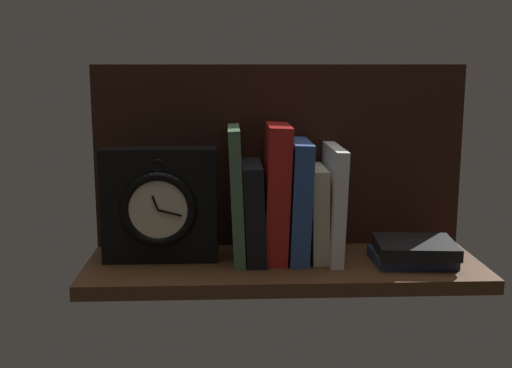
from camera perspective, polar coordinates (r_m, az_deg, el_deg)
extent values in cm
cube|color=#4C2D19|center=(118.96, 2.48, -7.46)|extent=(72.04, 24.61, 2.50)
cube|color=black|center=(125.98, 2.09, 2.47)|extent=(72.04, 1.20, 35.55)
cube|color=#476B44|center=(117.73, -1.74, -0.85)|extent=(3.03, 15.33, 24.52)
cube|color=black|center=(118.51, -0.22, -2.40)|extent=(4.36, 15.37, 18.03)
cube|color=red|center=(118.01, 1.81, -0.74)|extent=(5.07, 13.55, 24.96)
cube|color=#2D4C8E|center=(118.69, 3.79, -1.41)|extent=(4.20, 14.79, 21.98)
cube|color=beige|center=(119.65, 5.44, -2.53)|extent=(3.26, 12.33, 17.10)
cube|color=silver|center=(119.68, 6.84, -1.63)|extent=(2.90, 16.70, 20.85)
cube|color=black|center=(118.31, -8.51, -1.81)|extent=(20.82, 6.05, 20.82)
torus|color=black|center=(115.02, -8.68, -2.26)|extent=(13.63, 1.67, 13.63)
cylinder|color=beige|center=(115.02, -8.68, -2.26)|extent=(11.00, 0.60, 11.00)
cube|color=black|center=(114.31, -8.95, -1.70)|extent=(1.18, 0.30, 2.63)
cube|color=black|center=(114.45, -7.66, -2.57)|extent=(4.24, 0.30, 1.36)
torus|color=black|center=(113.93, -8.77, 1.62)|extent=(2.44, 0.44, 2.44)
cube|color=#232D4C|center=(121.27, 13.67, -6.30)|extent=(14.23, 11.22, 1.97)
cube|color=black|center=(120.21, 13.98, -5.44)|extent=(14.95, 13.21, 2.16)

